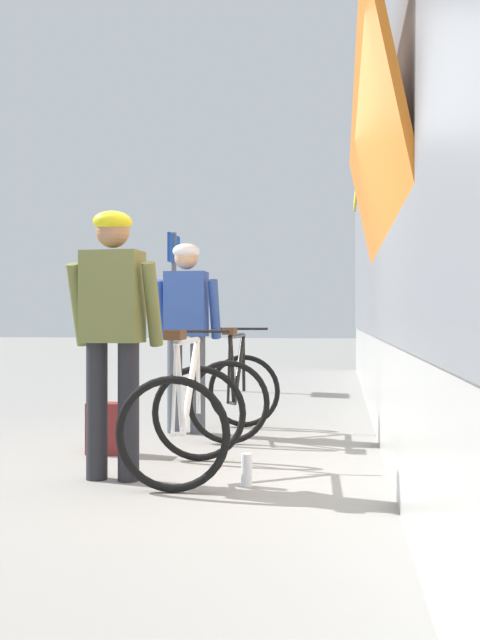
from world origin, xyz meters
TOP-DOWN VIEW (x-y plane):
  - ground_plane at (0.00, 0.00)m, footprint 80.00×80.00m
  - cyclist_near_in_blue at (-0.38, 1.96)m, footprint 0.62×0.32m
  - cyclist_far_in_olive at (-0.43, -0.11)m, footprint 0.63×0.34m
  - bicycle_near_black at (0.10, 1.89)m, footprint 0.71×1.08m
  - bicycle_far_white at (0.02, 0.10)m, footprint 0.75×1.10m
  - backpack_on_platform at (-0.78, 0.81)m, footprint 0.29×0.19m
  - water_bottle_near_the_bikes at (0.46, -0.17)m, footprint 0.07×0.07m
  - platform_sign_post at (-1.50, 6.34)m, footprint 0.08×0.70m

SIDE VIEW (x-z plane):
  - ground_plane at x=0.00m, z-range 0.00..0.00m
  - water_bottle_near_the_bikes at x=0.46m, z-range 0.00..0.21m
  - backpack_on_platform at x=-0.78m, z-range 0.00..0.40m
  - bicycle_near_black at x=0.10m, z-range -0.09..0.89m
  - bicycle_far_white at x=0.02m, z-range -0.09..0.89m
  - cyclist_near_in_blue at x=-0.38m, z-range 0.17..1.94m
  - cyclist_far_in_olive at x=-0.43m, z-range 0.17..1.94m
  - platform_sign_post at x=-1.50m, z-range 0.42..2.82m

